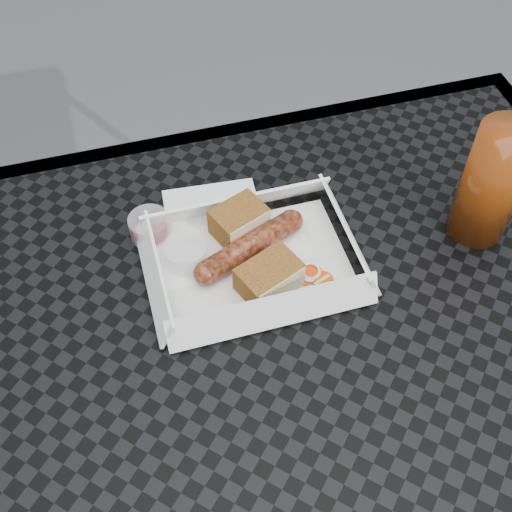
{
  "coord_description": "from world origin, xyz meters",
  "views": [
    {
      "loc": [
        -0.19,
        -0.29,
        1.36
      ],
      "look_at": [
        -0.07,
        0.14,
        0.78
      ],
      "focal_mm": 45.0,
      "sensor_mm": 36.0,
      "label": 1
    }
  ],
  "objects": [
    {
      "name": "bratwurst",
      "position": [
        -0.07,
        0.16,
        0.76
      ],
      "size": [
        0.15,
        0.08,
        0.03
      ],
      "rotation": [
        0.0,
        0.0,
        0.39
      ],
      "color": "brown",
      "rests_on": "food_tray"
    },
    {
      "name": "bread_near",
      "position": [
        -0.07,
        0.2,
        0.77
      ],
      "size": [
        0.07,
        0.06,
        0.04
      ],
      "primitive_type": "cube",
      "rotation": [
        0.0,
        0.0,
        0.39
      ],
      "color": "brown",
      "rests_on": "food_tray"
    },
    {
      "name": "food_tray",
      "position": [
        -0.07,
        0.15,
        0.75
      ],
      "size": [
        0.22,
        0.15,
        0.0
      ],
      "primitive_type": "cube",
      "color": "white",
      "rests_on": "patio_table"
    },
    {
      "name": "condiment_cup_empty",
      "position": [
        -0.15,
        0.17,
        0.76
      ],
      "size": [
        0.05,
        0.05,
        0.03
      ],
      "primitive_type": "cylinder",
      "color": "silver",
      "rests_on": "patio_table"
    },
    {
      "name": "veg_garnish",
      "position": [
        -0.01,
        0.11,
        0.75
      ],
      "size": [
        0.03,
        0.03,
        0.0
      ],
      "color": "red",
      "rests_on": "food_tray"
    },
    {
      "name": "drink_glass",
      "position": [
        0.21,
        0.13,
        0.82
      ],
      "size": [
        0.07,
        0.07,
        0.16
      ],
      "primitive_type": "cylinder",
      "color": "#632608",
      "rests_on": "patio_table"
    },
    {
      "name": "bread_far",
      "position": [
        -0.06,
        0.11,
        0.77
      ],
      "size": [
        0.08,
        0.07,
        0.04
      ],
      "primitive_type": "cube",
      "rotation": [
        0.0,
        0.0,
        0.39
      ],
      "color": "brown",
      "rests_on": "food_tray"
    },
    {
      "name": "patio_table",
      "position": [
        0.0,
        0.0,
        0.67
      ],
      "size": [
        0.8,
        0.8,
        0.74
      ],
      "color": "black",
      "rests_on": "ground"
    },
    {
      "name": "condiment_cup_sauce",
      "position": [
        -0.18,
        0.23,
        0.76
      ],
      "size": [
        0.05,
        0.05,
        0.03
      ],
      "primitive_type": "cylinder",
      "color": "maroon",
      "rests_on": "patio_table"
    },
    {
      "name": "napkin",
      "position": [
        -0.1,
        0.23,
        0.75
      ],
      "size": [
        0.13,
        0.13,
        0.0
      ],
      "primitive_type": "cube",
      "rotation": [
        0.0,
        0.0,
        -0.08
      ],
      "color": "white",
      "rests_on": "patio_table"
    }
  ]
}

